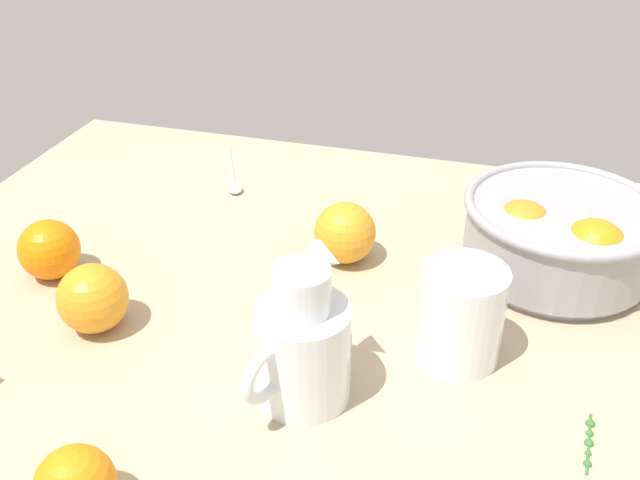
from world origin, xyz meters
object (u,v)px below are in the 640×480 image
(loose_orange_2, at_px, (93,298))
(spoon, at_px, (233,177))
(loose_orange_3, at_px, (49,250))
(juice_glass, at_px, (460,320))
(juice_pitcher, at_px, (302,352))
(loose_orange_1, at_px, (343,233))
(fruit_bowl, at_px, (558,235))

(loose_orange_2, distance_m, spoon, 0.38)
(loose_orange_2, xyz_separation_m, loose_orange_3, (-0.11, 0.08, -0.00))
(juice_glass, distance_m, loose_orange_3, 0.50)
(juice_pitcher, height_order, juice_glass, juice_pitcher)
(loose_orange_3, relative_size, spoon, 0.47)
(loose_orange_1, bearing_deg, loose_orange_2, -137.66)
(loose_orange_3, bearing_deg, loose_orange_2, -35.53)
(fruit_bowl, relative_size, loose_orange_3, 3.20)
(loose_orange_2, xyz_separation_m, spoon, (0.01, 0.38, -0.03))
(fruit_bowl, xyz_separation_m, juice_glass, (-0.10, -0.19, -0.01))
(fruit_bowl, distance_m, juice_pitcher, 0.37)
(loose_orange_2, bearing_deg, loose_orange_1, 42.34)
(loose_orange_1, distance_m, loose_orange_2, 0.31)
(loose_orange_3, xyz_separation_m, spoon, (0.12, 0.31, -0.03))
(fruit_bowl, xyz_separation_m, loose_orange_1, (-0.26, -0.04, -0.01))
(loose_orange_2, distance_m, loose_orange_3, 0.13)
(juice_pitcher, xyz_separation_m, loose_orange_1, (-0.02, 0.25, -0.01))
(loose_orange_3, distance_m, spoon, 0.33)
(loose_orange_3, bearing_deg, fruit_bowl, 16.47)
(spoon, bearing_deg, juice_pitcher, -59.88)
(loose_orange_3, bearing_deg, juice_pitcher, -17.67)
(loose_orange_2, bearing_deg, juice_glass, 8.94)
(fruit_bowl, xyz_separation_m, loose_orange_3, (-0.60, -0.18, -0.02))
(fruit_bowl, relative_size, spoon, 1.49)
(spoon, bearing_deg, loose_orange_1, -37.90)
(fruit_bowl, bearing_deg, loose_orange_1, -170.72)
(spoon, bearing_deg, loose_orange_2, -91.30)
(fruit_bowl, bearing_deg, juice_glass, -116.91)
(juice_glass, bearing_deg, fruit_bowl, 63.09)
(juice_pitcher, bearing_deg, fruit_bowl, 50.85)
(juice_glass, xyz_separation_m, loose_orange_3, (-0.50, 0.01, -0.01))
(fruit_bowl, relative_size, juice_pitcher, 1.53)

